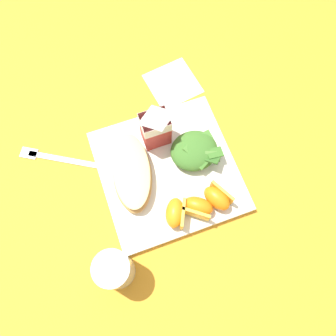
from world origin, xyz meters
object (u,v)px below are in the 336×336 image
paper_napkin (173,83)px  metal_fork (55,158)px  white_plate (168,171)px  cheesy_pizza_bread (132,172)px  green_salad_pile (194,151)px  orange_wedge_front (176,213)px  orange_wedge_rear (217,198)px  orange_wedge_middle (198,207)px  milk_carton (157,125)px  drinking_clear_cup (115,270)px

paper_napkin → metal_fork: metal_fork is taller
white_plate → paper_napkin: white_plate is taller
white_plate → cheesy_pizza_bread: cheesy_pizza_bread is taller
green_salad_pile → paper_napkin: size_ratio=0.93×
paper_napkin → white_plate: bearing=-112.7°
orange_wedge_front → orange_wedge_rear: size_ratio=1.00×
white_plate → metal_fork: bearing=152.9°
orange_wedge_rear → paper_napkin: 0.30m
green_salad_pile → metal_fork: size_ratio=0.60×
cheesy_pizza_bread → orange_wedge_rear: size_ratio=2.61×
orange_wedge_middle → orange_wedge_rear: 0.04m
orange_wedge_front → milk_carton: bearing=82.3°
milk_carton → orange_wedge_front: size_ratio=1.58×
cheesy_pizza_bread → green_salad_pile: size_ratio=1.78×
white_plate → drinking_clear_cup: size_ratio=2.70×
metal_fork → drinking_clear_cup: bearing=-77.3°
milk_carton → paper_napkin: milk_carton is taller
orange_wedge_front → orange_wedge_rear: 0.09m
paper_napkin → drinking_clear_cup: size_ratio=1.06×
white_plate → cheesy_pizza_bread: size_ratio=1.53×
metal_fork → milk_carton: bearing=-9.2°
white_plate → drinking_clear_cup: 0.23m
green_salad_pile → orange_wedge_rear: bearing=-86.7°
metal_fork → white_plate: bearing=-27.1°
milk_carton → drinking_clear_cup: (-0.16, -0.24, -0.02)m
milk_carton → orange_wedge_rear: milk_carton is taller
orange_wedge_rear → green_salad_pile: bearing=93.3°
orange_wedge_front → paper_napkin: 0.32m
metal_fork → drinking_clear_cup: 0.28m
orange_wedge_front → metal_fork: (-0.20, 0.21, -0.03)m
orange_wedge_front → drinking_clear_cup: bearing=-155.6°
white_plate → orange_wedge_middle: size_ratio=4.03×
green_salad_pile → metal_fork: 0.30m
orange_wedge_front → drinking_clear_cup: size_ratio=0.67×
paper_napkin → metal_fork: size_ratio=0.64×
white_plate → paper_napkin: size_ratio=2.55×
cheesy_pizza_bread → metal_fork: bearing=145.7°
orange_wedge_front → paper_napkin: size_ratio=0.63×
green_salad_pile → orange_wedge_middle: green_salad_pile is taller
orange_wedge_front → metal_fork: 0.29m
white_plate → metal_fork: (-0.22, 0.11, -0.01)m
orange_wedge_rear → metal_fork: size_ratio=0.41×
green_salad_pile → orange_wedge_front: bearing=-126.7°
green_salad_pile → metal_fork: green_salad_pile is taller
orange_wedge_rear → drinking_clear_cup: (-0.23, -0.06, 0.02)m
paper_napkin → milk_carton: bearing=-122.3°
milk_carton → orange_wedge_front: milk_carton is taller
paper_napkin → orange_wedge_middle: bearing=-101.1°
milk_carton → paper_napkin: size_ratio=1.00×
green_salad_pile → drinking_clear_cup: 0.28m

